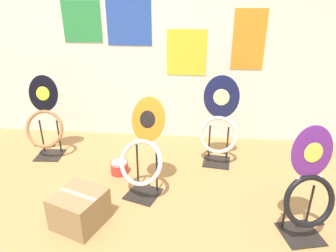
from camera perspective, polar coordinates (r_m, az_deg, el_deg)
wall_back at (r=3.64m, az=-5.95°, el=17.56°), size 8.00×0.07×2.60m
toilet_seat_display_navy_moon at (r=3.15m, az=9.71°, el=0.08°), size 0.42×0.31×0.95m
toilet_seat_display_orange_sun at (r=2.61m, az=-4.76°, el=-5.17°), size 0.46×0.45×0.88m
toilet_seat_display_purple_note at (r=2.39m, az=25.28°, el=-11.07°), size 0.42×0.34×0.87m
toilet_seat_display_jazz_black at (r=3.52m, az=-22.41°, el=0.57°), size 0.43×0.30×0.90m
paint_can at (r=3.11m, az=-9.25°, el=-7.72°), size 0.18×0.18×0.13m
storage_box at (r=2.51m, az=-16.48°, el=-14.89°), size 0.45×0.45×0.28m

